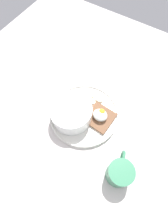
# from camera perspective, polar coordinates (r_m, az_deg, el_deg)

# --- Properties ---
(ground_plane) EXTENTS (1.20, 1.20, 0.02)m
(ground_plane) POSITION_cam_1_polar(r_m,az_deg,el_deg) (0.68, 0.00, -1.49)
(ground_plane) COLOR beige
(ground_plane) RESTS_ON ground
(plate) EXTENTS (0.26, 0.26, 0.02)m
(plate) POSITION_cam_1_polar(r_m,az_deg,el_deg) (0.66, 0.00, -0.84)
(plate) COLOR silver
(plate) RESTS_ON ground_plane
(oatmeal_bowl) EXTENTS (0.15, 0.15, 0.07)m
(oatmeal_bowl) POSITION_cam_1_polar(r_m,az_deg,el_deg) (0.62, -4.13, -0.32)
(oatmeal_bowl) COLOR white
(oatmeal_bowl) RESTS_ON plate
(toast_slice) EXTENTS (0.10, 0.10, 0.01)m
(toast_slice) POSITION_cam_1_polar(r_m,az_deg,el_deg) (0.65, 5.14, -1.73)
(toast_slice) COLOR brown
(toast_slice) RESTS_ON plate
(poached_egg) EXTENTS (0.05, 0.05, 0.03)m
(poached_egg) POSITION_cam_1_polar(r_m,az_deg,el_deg) (0.63, 5.36, -0.87)
(poached_egg) COLOR white
(poached_egg) RESTS_ON toast_slice
(banana_slice_front) EXTENTS (0.04, 0.04, 0.02)m
(banana_slice_front) POSITION_cam_1_polar(r_m,az_deg,el_deg) (0.69, 1.96, 5.43)
(banana_slice_front) COLOR #F3E5C3
(banana_slice_front) RESTS_ON plate
(banana_slice_left) EXTENTS (0.05, 0.05, 0.02)m
(banana_slice_left) POSITION_cam_1_polar(r_m,az_deg,el_deg) (0.67, 1.80, 3.47)
(banana_slice_left) COLOR beige
(banana_slice_left) RESTS_ON plate
(banana_slice_back) EXTENTS (0.04, 0.03, 0.01)m
(banana_slice_back) POSITION_cam_1_polar(r_m,az_deg,el_deg) (0.68, 5.06, 4.29)
(banana_slice_back) COLOR #F5F1C6
(banana_slice_back) RESTS_ON plate
(banana_slice_right) EXTENTS (0.05, 0.05, 0.02)m
(banana_slice_right) POSITION_cam_1_polar(r_m,az_deg,el_deg) (0.68, -0.14, 5.00)
(banana_slice_right) COLOR beige
(banana_slice_right) RESTS_ON plate
(coffee_mug) EXTENTS (0.08, 0.11, 0.08)m
(coffee_mug) POSITION_cam_1_polar(r_m,az_deg,el_deg) (0.58, 11.57, -18.85)
(coffee_mug) COLOR #387F59
(coffee_mug) RESTS_ON ground_plane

